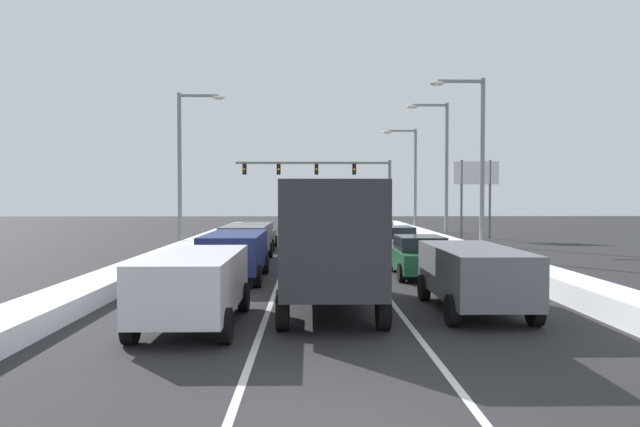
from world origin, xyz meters
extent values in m
plane|color=#28282B|center=(0.00, 18.19, 0.00)|extent=(120.00, 120.00, 0.00)
cube|color=silver|center=(1.70, 22.74, 0.00)|extent=(0.14, 50.02, 0.01)
cube|color=silver|center=(-1.70, 22.74, 0.00)|extent=(0.14, 50.02, 0.01)
cube|color=white|center=(7.00, 22.74, 0.32)|extent=(1.27, 50.02, 0.64)
cube|color=white|center=(-7.00, 22.74, 0.26)|extent=(1.50, 50.02, 0.52)
cube|color=slate|center=(3.62, 7.49, 1.04)|extent=(1.95, 4.90, 1.25)
cube|color=black|center=(3.62, 5.08, 1.32)|extent=(1.56, 0.06, 0.55)
cube|color=red|center=(2.84, 5.09, 0.94)|extent=(0.20, 0.08, 0.28)
cube|color=red|center=(4.40, 5.09, 0.94)|extent=(0.20, 0.08, 0.28)
cylinder|color=black|center=(2.67, 9.19, 0.37)|extent=(0.25, 0.74, 0.74)
cylinder|color=black|center=(4.58, 9.19, 0.37)|extent=(0.25, 0.74, 0.74)
cylinder|color=black|center=(2.67, 5.79, 0.37)|extent=(0.25, 0.74, 0.74)
cylinder|color=black|center=(4.58, 5.79, 0.37)|extent=(0.25, 0.74, 0.74)
cube|color=#1E5633|center=(3.46, 14.27, 0.63)|extent=(1.82, 4.50, 0.70)
cube|color=black|center=(3.46, 14.12, 1.23)|extent=(1.64, 2.20, 0.55)
cube|color=red|center=(2.77, 12.07, 0.75)|extent=(0.24, 0.08, 0.14)
cube|color=red|center=(4.15, 12.07, 0.75)|extent=(0.24, 0.08, 0.14)
cylinder|color=black|center=(2.57, 15.82, 0.33)|extent=(0.22, 0.66, 0.66)
cylinder|color=black|center=(4.35, 15.82, 0.33)|extent=(0.22, 0.66, 0.66)
cylinder|color=black|center=(2.57, 12.72, 0.33)|extent=(0.22, 0.66, 0.66)
cylinder|color=black|center=(4.35, 12.72, 0.33)|extent=(0.22, 0.66, 0.66)
cube|color=#B7BABF|center=(3.55, 21.01, 0.63)|extent=(1.82, 4.50, 0.70)
cube|color=black|center=(3.55, 20.86, 1.23)|extent=(1.64, 2.20, 0.55)
cube|color=red|center=(2.86, 18.81, 0.75)|extent=(0.24, 0.08, 0.14)
cube|color=red|center=(4.24, 18.81, 0.75)|extent=(0.24, 0.08, 0.14)
cylinder|color=black|center=(2.66, 22.56, 0.33)|extent=(0.22, 0.66, 0.66)
cylinder|color=black|center=(4.44, 22.56, 0.33)|extent=(0.22, 0.66, 0.66)
cylinder|color=black|center=(2.66, 19.46, 0.33)|extent=(0.22, 0.66, 0.66)
cylinder|color=black|center=(4.44, 19.46, 0.33)|extent=(0.22, 0.66, 0.66)
cube|color=maroon|center=(3.37, 27.50, 0.63)|extent=(1.82, 4.50, 0.70)
cube|color=black|center=(3.37, 27.35, 1.23)|extent=(1.64, 2.20, 0.55)
cube|color=red|center=(2.68, 25.30, 0.75)|extent=(0.24, 0.08, 0.14)
cube|color=red|center=(4.06, 25.30, 0.75)|extent=(0.24, 0.08, 0.14)
cylinder|color=black|center=(2.48, 29.05, 0.33)|extent=(0.22, 0.66, 0.66)
cylinder|color=black|center=(4.26, 29.05, 0.33)|extent=(0.22, 0.66, 0.66)
cylinder|color=black|center=(2.48, 25.95, 0.33)|extent=(0.22, 0.66, 0.66)
cylinder|color=black|center=(4.26, 25.95, 0.33)|extent=(0.22, 0.66, 0.66)
cube|color=#937F60|center=(-0.10, 10.56, 1.56)|extent=(2.35, 2.20, 2.00)
cube|color=#333338|center=(-0.10, 6.96, 2.06)|extent=(2.35, 5.00, 2.60)
cylinder|color=black|center=(-1.22, 10.86, 0.46)|extent=(0.28, 0.92, 0.92)
cylinder|color=black|center=(1.03, 10.86, 0.46)|extent=(0.28, 0.92, 0.92)
cylinder|color=black|center=(-1.22, 5.46, 0.46)|extent=(0.28, 0.92, 0.92)
cylinder|color=black|center=(1.03, 5.46, 0.46)|extent=(0.28, 0.92, 0.92)
cube|color=black|center=(-0.06, 16.19, 0.63)|extent=(1.82, 4.50, 0.70)
cube|color=black|center=(-0.06, 16.04, 1.23)|extent=(1.64, 2.20, 0.55)
cube|color=red|center=(-0.75, 13.99, 0.75)|extent=(0.24, 0.08, 0.14)
cube|color=red|center=(0.63, 13.99, 0.75)|extent=(0.24, 0.08, 0.14)
cylinder|color=black|center=(-0.95, 17.74, 0.33)|extent=(0.22, 0.66, 0.66)
cylinder|color=black|center=(0.83, 17.74, 0.33)|extent=(0.22, 0.66, 0.66)
cylinder|color=black|center=(-0.95, 14.64, 0.33)|extent=(0.22, 0.66, 0.66)
cylinder|color=black|center=(0.83, 14.64, 0.33)|extent=(0.22, 0.66, 0.66)
cube|color=#38383D|center=(-0.16, 23.01, 1.04)|extent=(1.95, 4.90, 1.25)
cube|color=black|center=(-0.16, 20.60, 1.32)|extent=(1.56, 0.06, 0.55)
cube|color=red|center=(-0.94, 20.61, 0.94)|extent=(0.20, 0.08, 0.28)
cube|color=red|center=(0.62, 20.61, 0.94)|extent=(0.20, 0.08, 0.28)
cylinder|color=black|center=(-1.12, 24.71, 0.37)|extent=(0.25, 0.74, 0.74)
cylinder|color=black|center=(0.79, 24.71, 0.37)|extent=(0.25, 0.74, 0.74)
cylinder|color=black|center=(-1.12, 21.31, 0.37)|extent=(0.25, 0.74, 0.74)
cylinder|color=black|center=(0.79, 21.31, 0.37)|extent=(0.25, 0.74, 0.74)
cube|color=maroon|center=(-0.20, 30.20, 0.63)|extent=(1.82, 4.50, 0.70)
cube|color=black|center=(-0.20, 30.05, 1.23)|extent=(1.64, 2.20, 0.55)
cube|color=red|center=(-0.89, 28.00, 0.75)|extent=(0.24, 0.08, 0.14)
cube|color=red|center=(0.49, 28.00, 0.75)|extent=(0.24, 0.08, 0.14)
cylinder|color=black|center=(-1.09, 31.75, 0.33)|extent=(0.22, 0.66, 0.66)
cylinder|color=black|center=(0.69, 31.75, 0.33)|extent=(0.22, 0.66, 0.66)
cylinder|color=black|center=(-1.09, 28.65, 0.33)|extent=(0.22, 0.66, 0.66)
cylinder|color=black|center=(0.69, 28.65, 0.33)|extent=(0.22, 0.66, 0.66)
cube|color=silver|center=(-3.29, 5.96, 1.04)|extent=(1.95, 4.90, 1.25)
cube|color=black|center=(-3.29, 3.55, 1.32)|extent=(1.56, 0.06, 0.55)
cube|color=red|center=(-4.07, 3.56, 0.94)|extent=(0.20, 0.08, 0.28)
cube|color=red|center=(-2.51, 3.56, 0.94)|extent=(0.20, 0.08, 0.28)
cylinder|color=black|center=(-4.24, 7.66, 0.37)|extent=(0.25, 0.74, 0.74)
cylinder|color=black|center=(-2.33, 7.66, 0.37)|extent=(0.25, 0.74, 0.74)
cylinder|color=black|center=(-4.24, 4.26, 0.37)|extent=(0.25, 0.74, 0.74)
cylinder|color=black|center=(-2.33, 4.26, 0.37)|extent=(0.25, 0.74, 0.74)
cube|color=navy|center=(-3.28, 13.36, 1.04)|extent=(1.95, 4.90, 1.25)
cube|color=black|center=(-3.28, 10.95, 1.32)|extent=(1.56, 0.06, 0.55)
cube|color=red|center=(-4.06, 10.96, 0.94)|extent=(0.20, 0.08, 0.28)
cube|color=red|center=(-2.50, 10.96, 0.94)|extent=(0.20, 0.08, 0.28)
cylinder|color=black|center=(-4.24, 15.06, 0.37)|extent=(0.25, 0.74, 0.74)
cylinder|color=black|center=(-2.33, 15.06, 0.37)|extent=(0.25, 0.74, 0.74)
cylinder|color=black|center=(-4.24, 11.66, 0.37)|extent=(0.25, 0.74, 0.74)
cylinder|color=black|center=(-2.33, 11.66, 0.37)|extent=(0.25, 0.74, 0.74)
cube|color=slate|center=(-3.51, 19.31, 1.04)|extent=(1.95, 4.90, 1.25)
cube|color=black|center=(-3.51, 16.90, 1.32)|extent=(1.56, 0.06, 0.55)
cube|color=red|center=(-4.29, 16.91, 0.94)|extent=(0.20, 0.08, 0.28)
cube|color=red|center=(-2.73, 16.91, 0.94)|extent=(0.20, 0.08, 0.28)
cylinder|color=black|center=(-4.46, 21.01, 0.37)|extent=(0.25, 0.74, 0.74)
cylinder|color=black|center=(-2.55, 21.01, 0.37)|extent=(0.25, 0.74, 0.74)
cylinder|color=black|center=(-4.46, 17.61, 0.37)|extent=(0.25, 0.74, 0.74)
cylinder|color=black|center=(-2.55, 17.61, 0.37)|extent=(0.25, 0.74, 0.74)
cube|color=#1E5633|center=(-3.54, 25.61, 0.63)|extent=(1.82, 4.50, 0.70)
cube|color=black|center=(-3.54, 25.46, 1.23)|extent=(1.64, 2.20, 0.55)
cube|color=red|center=(-4.23, 23.41, 0.75)|extent=(0.24, 0.08, 0.14)
cube|color=red|center=(-2.85, 23.41, 0.75)|extent=(0.24, 0.08, 0.14)
cylinder|color=black|center=(-4.43, 27.16, 0.33)|extent=(0.22, 0.66, 0.66)
cylinder|color=black|center=(-2.65, 27.16, 0.33)|extent=(0.22, 0.66, 0.66)
cylinder|color=black|center=(-4.43, 24.06, 0.33)|extent=(0.22, 0.66, 0.66)
cylinder|color=black|center=(-2.65, 24.06, 0.33)|extent=(0.22, 0.66, 0.66)
cylinder|color=slate|center=(6.60, 45.47, 3.10)|extent=(0.28, 0.28, 6.20)
cube|color=slate|center=(-0.33, 45.47, 5.95)|extent=(13.86, 0.20, 0.20)
cube|color=black|center=(3.40, 45.47, 5.38)|extent=(0.34, 0.34, 0.95)
sphere|color=#4C0A0A|center=(3.40, 45.29, 5.66)|extent=(0.22, 0.22, 0.22)
sphere|color=#F2AD14|center=(3.40, 45.29, 5.38)|extent=(0.22, 0.22, 0.22)
sphere|color=#0C3819|center=(3.40, 45.29, 5.09)|extent=(0.22, 0.22, 0.22)
cube|color=black|center=(0.00, 45.47, 5.38)|extent=(0.34, 0.34, 0.95)
sphere|color=#4C0A0A|center=(0.00, 45.29, 5.66)|extent=(0.22, 0.22, 0.22)
sphere|color=#F2AD14|center=(0.00, 45.29, 5.38)|extent=(0.22, 0.22, 0.22)
sphere|color=#0C3819|center=(0.00, 45.29, 5.09)|extent=(0.22, 0.22, 0.22)
cube|color=black|center=(-3.40, 45.47, 5.38)|extent=(0.34, 0.34, 0.95)
sphere|color=#4C0A0A|center=(-3.40, 45.29, 5.66)|extent=(0.22, 0.22, 0.22)
sphere|color=#F2AD14|center=(-3.40, 45.29, 5.38)|extent=(0.22, 0.22, 0.22)
sphere|color=#0C3819|center=(-3.40, 45.29, 5.09)|extent=(0.22, 0.22, 0.22)
cube|color=black|center=(-6.46, 45.47, 5.38)|extent=(0.34, 0.34, 0.95)
sphere|color=#4C0A0A|center=(-6.46, 45.29, 5.66)|extent=(0.22, 0.22, 0.22)
sphere|color=#F2AD14|center=(-6.46, 45.29, 5.38)|extent=(0.22, 0.22, 0.22)
sphere|color=#0C3819|center=(-6.46, 45.29, 5.09)|extent=(0.22, 0.22, 0.22)
cylinder|color=gray|center=(7.64, 20.46, 4.30)|extent=(0.22, 0.22, 8.60)
cube|color=gray|center=(6.54, 20.46, 8.45)|extent=(2.20, 0.14, 0.14)
ellipsoid|color=#EAE5C6|center=(5.44, 20.46, 8.35)|extent=(0.70, 0.36, 0.24)
cylinder|color=gray|center=(8.05, 29.56, 4.43)|extent=(0.22, 0.22, 8.86)
cube|color=gray|center=(6.95, 29.56, 8.71)|extent=(2.20, 0.14, 0.14)
ellipsoid|color=#EAE5C6|center=(5.85, 29.56, 8.61)|extent=(0.70, 0.36, 0.24)
cylinder|color=gray|center=(7.70, 38.65, 4.12)|extent=(0.22, 0.22, 8.24)
cube|color=gray|center=(6.60, 38.65, 8.09)|extent=(2.20, 0.14, 0.14)
ellipsoid|color=#EAE5C6|center=(5.50, 38.65, 7.99)|extent=(0.70, 0.36, 0.24)
cylinder|color=gray|center=(-7.91, 25.58, 4.37)|extent=(0.22, 0.22, 8.74)
cube|color=gray|center=(-6.81, 25.58, 8.59)|extent=(2.20, 0.14, 0.14)
ellipsoid|color=#EAE5C6|center=(-5.71, 25.58, 8.49)|extent=(0.70, 0.36, 0.24)
cylinder|color=#59595B|center=(10.00, 33.41, 2.75)|extent=(0.16, 0.16, 5.50)
cylinder|color=#59595B|center=(12.00, 33.41, 2.75)|extent=(0.16, 0.16, 5.50)
cube|color=white|center=(11.00, 33.41, 4.60)|extent=(3.20, 0.12, 1.60)
camera|label=1|loc=(-0.62, -7.64, 3.01)|focal=33.14mm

